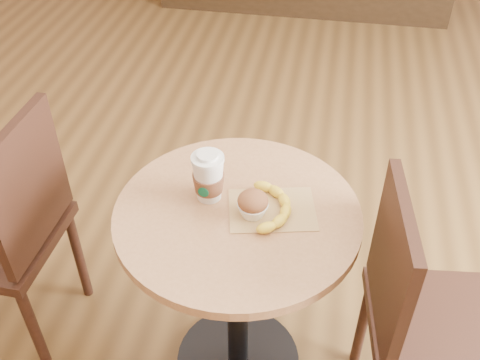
{
  "coord_description": "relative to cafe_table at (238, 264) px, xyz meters",
  "views": [
    {
      "loc": [
        0.29,
        -1.24,
        1.82
      ],
      "look_at": [
        0.07,
        -0.08,
        0.83
      ],
      "focal_mm": 42.0,
      "sensor_mm": 36.0,
      "label": 1
    }
  ],
  "objects": [
    {
      "name": "muffin",
      "position": [
        0.04,
        -0.01,
        0.26
      ],
      "size": [
        0.09,
        0.09,
        0.08
      ],
      "color": "white",
      "rests_on": "kraft_bag"
    },
    {
      "name": "kraft_bag",
      "position": [
        0.09,
        0.02,
        0.22
      ],
      "size": [
        0.27,
        0.23,
        0.0
      ],
      "primitive_type": "cube",
      "rotation": [
        0.0,
        0.0,
        0.22
      ],
      "color": "tan",
      "rests_on": "cafe_table"
    },
    {
      "name": "cafe_table",
      "position": [
        0.0,
        0.0,
        0.0
      ],
      "size": [
        0.7,
        0.7,
        0.75
      ],
      "color": "black",
      "rests_on": "ground"
    },
    {
      "name": "chair_right",
      "position": [
        0.54,
        -0.07,
        -0.03
      ],
      "size": [
        0.44,
        0.44,
        0.91
      ],
      "rotation": [
        0.0,
        0.0,
        1.68
      ],
      "color": "black",
      "rests_on": "ground"
    },
    {
      "name": "coffee_cup",
      "position": [
        -0.09,
        0.05,
        0.29
      ],
      "size": [
        0.09,
        0.09,
        0.15
      ],
      "rotation": [
        0.0,
        0.0,
        -0.11
      ],
      "color": "silver",
      "rests_on": "cafe_table"
    },
    {
      "name": "chair_left",
      "position": [
        -0.77,
        0.03,
        -0.02
      ],
      "size": [
        0.42,
        0.42,
        0.93
      ],
      "rotation": [
        0.0,
        0.0,
        -1.6
      ],
      "color": "black",
      "rests_on": "ground"
    },
    {
      "name": "banana",
      "position": [
        0.1,
        0.01,
        0.24
      ],
      "size": [
        0.16,
        0.24,
        0.03
      ],
      "primitive_type": null,
      "rotation": [
        0.0,
        0.0,
        0.11
      ],
      "color": "yellow",
      "rests_on": "kraft_bag"
    }
  ]
}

